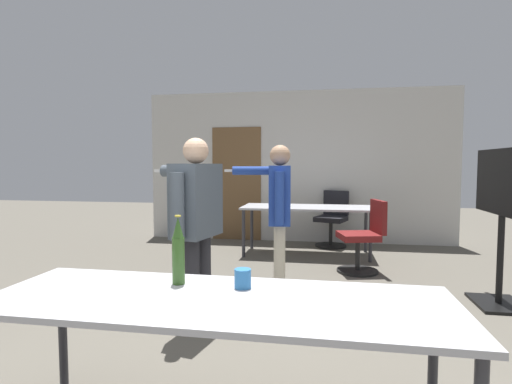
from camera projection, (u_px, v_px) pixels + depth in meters
The scene contains 10 objects.
back_wall at pixel (295, 167), 7.13m from camera, with size 5.45×0.12×2.67m.
conference_table_near at pixel (218, 310), 1.91m from camera, with size 2.24×0.74×0.74m.
conference_table_far at pixel (307, 211), 6.07m from camera, with size 1.94×0.79×0.74m.
tv_screen at pixel (503, 207), 3.83m from camera, with size 0.44×1.25×1.53m.
person_left_plaid at pixel (195, 215), 3.34m from camera, with size 0.72×0.78×1.60m.
person_near_casual at pixel (279, 205), 4.11m from camera, with size 0.76×0.57×1.58m.
office_chair_mid_tucked at pixel (332, 220), 6.74m from camera, with size 0.60×0.64×0.93m.
office_chair_side_rolled at pixel (364, 239), 5.09m from camera, with size 0.61×0.56×0.92m.
beer_bottle at pixel (178, 252), 2.12m from camera, with size 0.07×0.07×0.37m.
drink_cup at pixel (243, 279), 2.05m from camera, with size 0.09×0.09×0.10m.
Camera 1 is at (0.49, -1.50, 1.37)m, focal length 28.00 mm.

